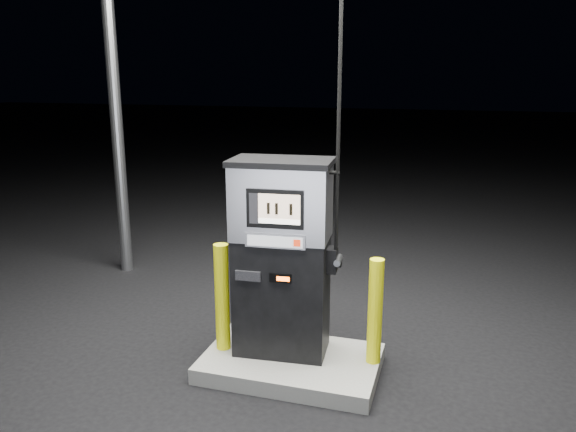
# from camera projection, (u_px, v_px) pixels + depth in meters

# --- Properties ---
(ground) EXTENTS (80.00, 80.00, 0.00)m
(ground) POSITION_uv_depth(u_px,v_px,m) (291.00, 371.00, 5.22)
(ground) COLOR black
(ground) RESTS_ON ground
(pump_island) EXTENTS (1.60, 1.00, 0.15)m
(pump_island) POSITION_uv_depth(u_px,v_px,m) (291.00, 363.00, 5.20)
(pump_island) COLOR slate
(pump_island) RESTS_ON ground
(fuel_dispenser) EXTENTS (1.02, 0.61, 3.76)m
(fuel_dispenser) POSITION_uv_depth(u_px,v_px,m) (282.00, 256.00, 5.07)
(fuel_dispenser) COLOR black
(fuel_dispenser) RESTS_ON pump_island
(bollard_left) EXTENTS (0.16, 0.16, 1.03)m
(bollard_left) POSITION_uv_depth(u_px,v_px,m) (222.00, 297.00, 5.21)
(bollard_left) COLOR #FEFF0E
(bollard_left) RESTS_ON pump_island
(bollard_right) EXTENTS (0.16, 0.16, 0.97)m
(bollard_right) POSITION_uv_depth(u_px,v_px,m) (375.00, 312.00, 4.96)
(bollard_right) COLOR #FEFF0E
(bollard_right) RESTS_ON pump_island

